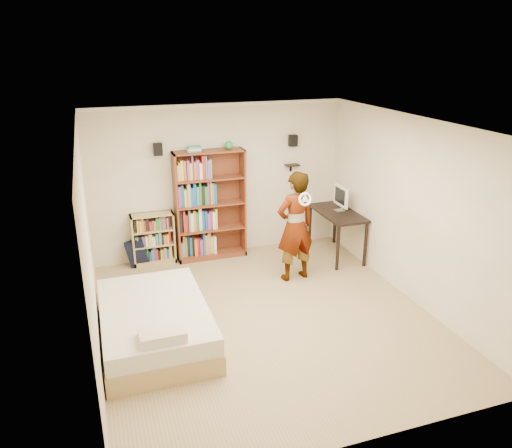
{
  "coord_description": "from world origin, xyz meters",
  "views": [
    {
      "loc": [
        -2.1,
        -5.8,
        3.66
      ],
      "look_at": [
        0.05,
        0.6,
        1.19
      ],
      "focal_mm": 35.0,
      "sensor_mm": 36.0,
      "label": 1
    }
  ],
  "objects": [
    {
      "name": "ground",
      "position": [
        0.0,
        0.0,
        0.0
      ],
      "size": [
        4.5,
        5.0,
        0.01
      ],
      "primitive_type": "cube",
      "color": "tan",
      "rests_on": "ground"
    },
    {
      "name": "wii_wheel",
      "position": [
        0.85,
        0.7,
        1.45
      ],
      "size": [
        0.21,
        0.08,
        0.21
      ],
      "primitive_type": "torus",
      "rotation": [
        1.36,
        0.0,
        0.0
      ],
      "color": "white",
      "rests_on": "person"
    },
    {
      "name": "navy_bag",
      "position": [
        -1.54,
        2.33,
        0.24
      ],
      "size": [
        0.36,
        0.23,
        0.48
      ],
      "primitive_type": null,
      "rotation": [
        0.0,
        0.0,
        -0.01
      ],
      "color": "black",
      "rests_on": "ground"
    },
    {
      "name": "speaker_right",
      "position": [
        1.35,
        2.4,
        2.0
      ],
      "size": [
        0.14,
        0.12,
        0.2
      ],
      "primitive_type": "cube",
      "color": "black",
      "rests_on": "room_shell"
    },
    {
      "name": "imac",
      "position": [
        1.98,
        1.7,
        1.06
      ],
      "size": [
        0.16,
        0.45,
        0.44
      ],
      "primitive_type": null,
      "rotation": [
        0.0,
        0.0,
        -0.16
      ],
      "color": "white",
      "rests_on": "computer_desk"
    },
    {
      "name": "low_bookshelf",
      "position": [
        -1.24,
        2.36,
        0.45
      ],
      "size": [
        0.73,
        0.27,
        0.91
      ],
      "primitive_type": null,
      "color": "tan",
      "rests_on": "ground"
    },
    {
      "name": "crown_molding",
      "position": [
        0.0,
        0.0,
        2.67
      ],
      "size": [
        4.5,
        5.0,
        0.06
      ],
      "color": "white",
      "rests_on": "room_shell"
    },
    {
      "name": "wall_shelf",
      "position": [
        1.35,
        2.41,
        1.55
      ],
      "size": [
        0.25,
        0.16,
        0.02
      ],
      "primitive_type": "cube",
      "color": "black",
      "rests_on": "room_shell"
    },
    {
      "name": "person",
      "position": [
        0.85,
        1.03,
        0.9
      ],
      "size": [
        0.71,
        0.52,
        1.8
      ],
      "primitive_type": "imported",
      "rotation": [
        0.0,
        0.0,
        3.29
      ],
      "color": "black",
      "rests_on": "ground"
    },
    {
      "name": "speaker_left",
      "position": [
        -1.05,
        2.4,
        2.0
      ],
      "size": [
        0.14,
        0.12,
        0.2
      ],
      "primitive_type": "cube",
      "color": "black",
      "rests_on": "room_shell"
    },
    {
      "name": "daybed",
      "position": [
        -1.56,
        -0.06,
        0.3
      ],
      "size": [
        1.34,
        2.07,
        0.61
      ],
      "primitive_type": null,
      "color": "silver",
      "rests_on": "ground"
    },
    {
      "name": "tall_bookshelf",
      "position": [
        -0.22,
        2.32,
        0.97
      ],
      "size": [
        1.22,
        0.36,
        1.94
      ],
      "primitive_type": null,
      "color": "brown",
      "rests_on": "ground"
    },
    {
      "name": "computer_desk",
      "position": [
        1.92,
        1.65,
        0.42
      ],
      "size": [
        0.61,
        1.22,
        0.84
      ],
      "primitive_type": null,
      "color": "black",
      "rests_on": "ground"
    },
    {
      "name": "room_shell",
      "position": [
        0.0,
        0.0,
        1.76
      ],
      "size": [
        4.52,
        5.02,
        2.71
      ],
      "color": "white",
      "rests_on": "ground"
    }
  ]
}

